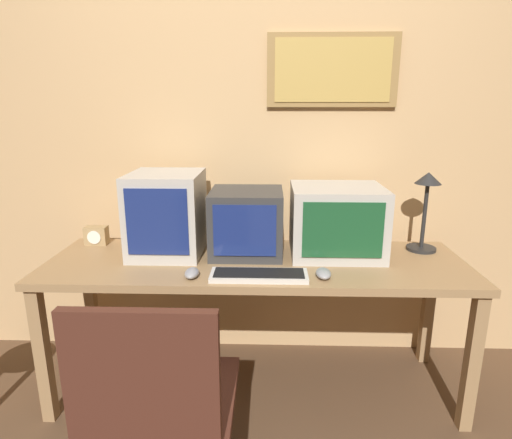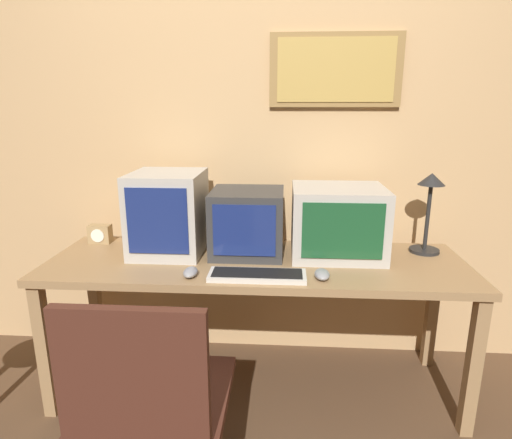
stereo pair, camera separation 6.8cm
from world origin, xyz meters
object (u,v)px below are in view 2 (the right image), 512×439
desk_lamp (429,200)px  office_chair (155,425)px  monitor_left (168,213)px  desk_clock (100,234)px  monitor_center (247,222)px  monitor_right (338,221)px  keyboard_main (257,275)px  mouse_near_keyboard (322,274)px  mouse_far_corner (191,272)px

desk_lamp → office_chair: desk_lamp is taller
monitor_left → desk_lamp: monitor_left is taller
monitor_left → desk_clock: (-0.42, 0.12, -0.16)m
monitor_center → monitor_right: 0.45m
desk_lamp → office_chair: 1.59m
keyboard_main → desk_lamp: (0.83, 0.40, 0.26)m
monitor_left → desk_lamp: (1.30, 0.08, 0.07)m
monitor_right → mouse_near_keyboard: monitor_right is taller
mouse_far_corner → keyboard_main: bearing=0.2°
monitor_center → mouse_far_corner: size_ratio=3.31×
mouse_near_keyboard → mouse_far_corner: bearing=-178.5°
monitor_right → desk_lamp: (0.45, 0.06, 0.10)m
desk_clock → desk_lamp: 1.73m
keyboard_main → office_chair: 0.70m
monitor_center → desk_clock: size_ratio=3.04×
monitor_right → keyboard_main: monitor_right is taller
keyboard_main → monitor_right: bearing=41.5°
mouse_far_corner → office_chair: size_ratio=0.12×
monitor_right → mouse_far_corner: 0.77m
monitor_left → desk_clock: bearing=164.1°
monitor_center → office_chair: size_ratio=0.40×
keyboard_main → office_chair: size_ratio=0.47×
monitor_right → monitor_left: bearing=-178.8°
mouse_far_corner → mouse_near_keyboard: bearing=1.5°
monitor_right → office_chair: size_ratio=0.50×
monitor_right → desk_lamp: 0.47m
monitor_center → office_chair: 1.01m
monitor_right → mouse_far_corner: bearing=-153.5°
monitor_right → desk_clock: (-1.26, 0.10, -0.12)m
keyboard_main → mouse_far_corner: bearing=-179.8°
monitor_right → office_chair: monitor_right is taller
mouse_near_keyboard → monitor_center: bearing=138.2°
keyboard_main → office_chair: (-0.32, -0.53, -0.34)m
monitor_right → mouse_near_keyboard: 0.37m
monitor_center → mouse_far_corner: monitor_center is taller
monitor_right → keyboard_main: size_ratio=1.06×
monitor_left → desk_clock: size_ratio=3.50×
mouse_near_keyboard → desk_lamp: 0.72m
keyboard_main → mouse_far_corner: 0.29m
keyboard_main → desk_clock: desk_clock is taller
desk_lamp → monitor_right: bearing=-172.0°
mouse_near_keyboard → desk_lamp: desk_lamp is taller
monitor_center → keyboard_main: bearing=-77.9°
desk_lamp → monitor_left: bearing=-176.4°
mouse_far_corner → desk_lamp: (1.13, 0.40, 0.25)m
monitor_left → monitor_right: size_ratio=0.91×
monitor_center → monitor_left: bearing=-178.2°
desk_lamp → mouse_far_corner: bearing=-160.5°
keyboard_main → mouse_near_keyboard: (0.28, 0.01, 0.01)m
monitor_left → office_chair: (0.15, -0.84, -0.53)m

